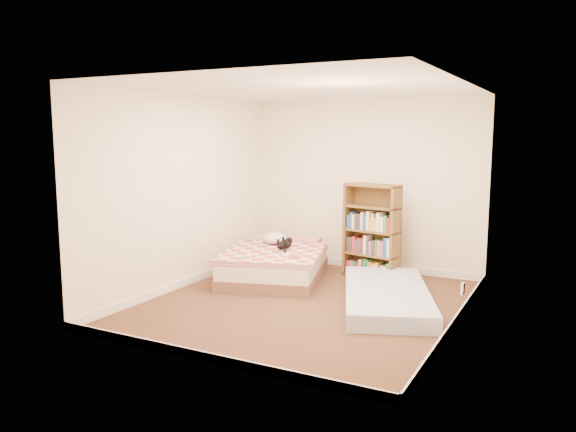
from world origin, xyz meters
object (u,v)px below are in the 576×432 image
at_px(bookshelf, 372,242).
at_px(black_cat, 285,244).
at_px(bed, 276,263).
at_px(floor_mattress, 386,296).
at_px(white_dog, 275,238).

xyz_separation_m(bookshelf, black_cat, (-1.04, -0.61, -0.02)).
relative_size(bed, floor_mattress, 0.96).
height_order(bookshelf, black_cat, bookshelf).
height_order(floor_mattress, white_dog, white_dog).
relative_size(bed, white_dog, 5.10).
height_order(bookshelf, white_dog, bookshelf).
bearing_deg(black_cat, floor_mattress, -24.96).
distance_m(bookshelf, white_dog, 1.37).
bearing_deg(bed, white_dog, 105.07).
bearing_deg(bookshelf, white_dog, -151.62).
distance_m(bookshelf, floor_mattress, 1.31).
xyz_separation_m(bookshelf, floor_mattress, (0.57, -1.11, -0.41)).
bearing_deg(bookshelf, floor_mattress, -51.41).
xyz_separation_m(floor_mattress, white_dog, (-1.89, 0.70, 0.41)).
distance_m(bed, white_dog, 0.43).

